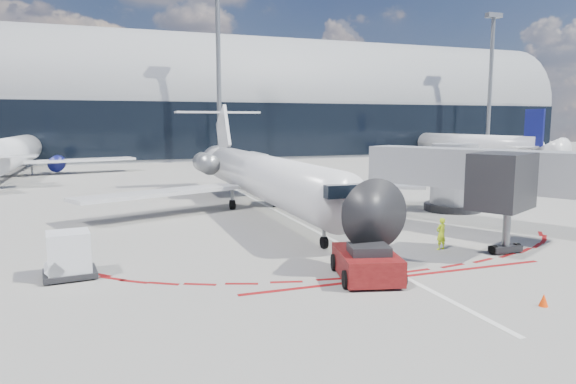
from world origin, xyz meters
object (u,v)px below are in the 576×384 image
object	(u,v)px
regional_jet	(260,175)
uld_container	(69,255)
ramp_worker	(441,234)
pushback_tug	(367,263)

from	to	relation	value
regional_jet	uld_container	xyz separation A→B (m)	(-11.76, -12.50, -1.69)
regional_jet	ramp_worker	world-z (taller)	regional_jet
ramp_worker	pushback_tug	bearing A→B (deg)	17.04
ramp_worker	uld_container	xyz separation A→B (m)	(-17.15, 1.10, 0.14)
regional_jet	ramp_worker	distance (m)	14.75
regional_jet	pushback_tug	size ratio (longest dim) A/B	5.46
ramp_worker	uld_container	distance (m)	17.19
pushback_tug	ramp_worker	world-z (taller)	ramp_worker
regional_jet	uld_container	distance (m)	17.24
pushback_tug	regional_jet	bearing A→B (deg)	102.86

